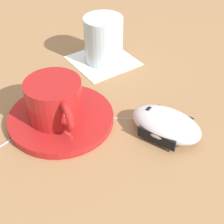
% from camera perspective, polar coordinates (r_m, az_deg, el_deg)
% --- Properties ---
extents(ground_plane, '(3.00, 3.00, 0.00)m').
position_cam_1_polar(ground_plane, '(0.54, -6.41, -0.03)').
color(ground_plane, olive).
extents(saucer, '(0.16, 0.16, 0.01)m').
position_cam_1_polar(saucer, '(0.53, -8.47, -1.01)').
color(saucer, maroon).
rests_on(saucer, ground).
extents(coffee_cup, '(0.08, 0.11, 0.06)m').
position_cam_1_polar(coffee_cup, '(0.50, -9.50, 1.94)').
color(coffee_cup, maroon).
rests_on(coffee_cup, saucer).
extents(computer_mouse, '(0.11, 0.12, 0.04)m').
position_cam_1_polar(computer_mouse, '(0.50, 8.96, -2.04)').
color(computer_mouse, silver).
rests_on(computer_mouse, ground).
extents(mouse_cable, '(0.28, 0.05, 0.00)m').
position_cam_1_polar(mouse_cable, '(0.51, -11.49, -3.49)').
color(mouse_cable, gray).
rests_on(mouse_cable, ground).
extents(napkin_under_glass, '(0.12, 0.12, 0.00)m').
position_cam_1_polar(napkin_under_glass, '(0.67, -1.51, 8.58)').
color(napkin_under_glass, white).
rests_on(napkin_under_glass, ground).
extents(drinking_glass, '(0.07, 0.07, 0.08)m').
position_cam_1_polar(drinking_glass, '(0.65, -1.43, 11.99)').
color(drinking_glass, silver).
rests_on(drinking_glass, napkin_under_glass).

